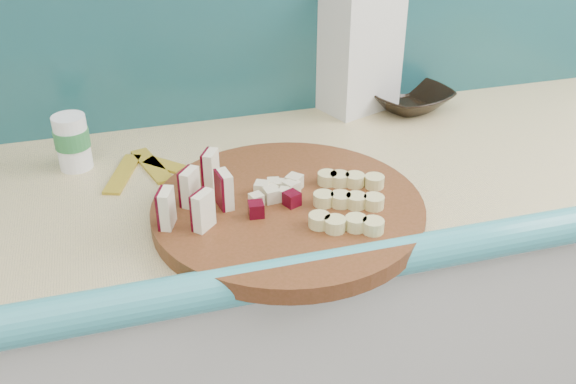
{
  "coord_description": "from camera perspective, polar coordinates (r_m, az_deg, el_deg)",
  "views": [
    {
      "loc": [
        0.05,
        0.49,
        1.49
      ],
      "look_at": [
        0.3,
        1.35,
        0.96
      ],
      "focal_mm": 40.0,
      "sensor_mm": 36.0,
      "label": 1
    }
  ],
  "objects": [
    {
      "name": "brown_bowl",
      "position": [
        1.49,
        10.64,
        8.18
      ],
      "size": [
        0.23,
        0.23,
        0.04
      ],
      "primitive_type": "imported",
      "rotation": [
        0.0,
        0.0,
        0.3
      ],
      "color": "black",
      "rests_on": "kitchen_counter"
    },
    {
      "name": "banana_slices",
      "position": [
        1.04,
        5.27,
        -0.8
      ],
      "size": [
        0.16,
        0.19,
        0.02
      ],
      "color": "#DAD185",
      "rests_on": "cutting_board"
    },
    {
      "name": "banana_peel",
      "position": [
        1.23,
        -12.09,
        1.98
      ],
      "size": [
        0.2,
        0.17,
        0.01
      ],
      "rotation": [
        0.0,
        0.0,
        0.09
      ],
      "color": "gold",
      "rests_on": "kitchen_counter"
    },
    {
      "name": "canister",
      "position": [
        1.26,
        -18.63,
        4.31
      ],
      "size": [
        0.06,
        0.06,
        0.1
      ],
      "rotation": [
        0.0,
        0.0,
        0.35
      ],
      "color": "white",
      "rests_on": "kitchen_counter"
    },
    {
      "name": "kitchen_counter",
      "position": [
        1.44,
        -9.59,
        -15.63
      ],
      "size": [
        2.2,
        0.63,
        0.91
      ],
      "color": "silver",
      "rests_on": "ground"
    },
    {
      "name": "backsplash",
      "position": [
        1.34,
        -14.0,
        15.53
      ],
      "size": [
        2.2,
        0.02,
        0.5
      ],
      "primitive_type": "cube",
      "color": "teal",
      "rests_on": "kitchen_counter"
    },
    {
      "name": "apple_chunks",
      "position": [
        1.05,
        -1.57,
        -0.31
      ],
      "size": [
        0.07,
        0.07,
        0.02
      ],
      "color": "beige",
      "rests_on": "cutting_board"
    },
    {
      "name": "apple_wedges",
      "position": [
        1.03,
        -7.94,
        -0.01
      ],
      "size": [
        0.13,
        0.17,
        0.06
      ],
      "color": "#F6EAC5",
      "rests_on": "cutting_board"
    },
    {
      "name": "flour_bag",
      "position": [
        1.44,
        6.34,
        12.64
      ],
      "size": [
        0.19,
        0.16,
        0.28
      ],
      "primitive_type": "cube",
      "rotation": [
        0.0,
        0.0,
        0.36
      ],
      "color": "silver",
      "rests_on": "kitchen_counter"
    },
    {
      "name": "cutting_board",
      "position": [
        1.06,
        0.0,
        -1.58
      ],
      "size": [
        0.59,
        0.59,
        0.03
      ],
      "primitive_type": "cylinder",
      "rotation": [
        0.0,
        0.0,
        -0.4
      ],
      "color": "#4C2A10",
      "rests_on": "kitchen_counter"
    }
  ]
}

